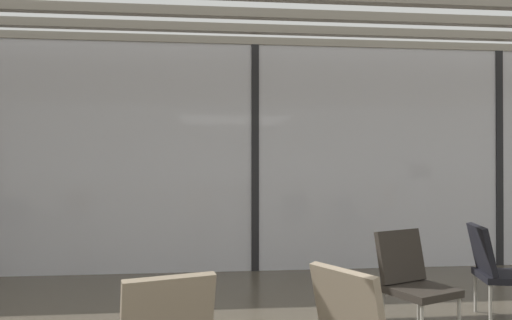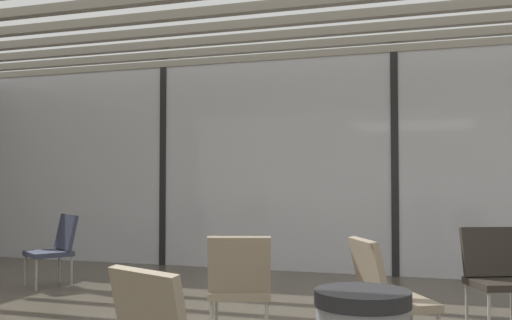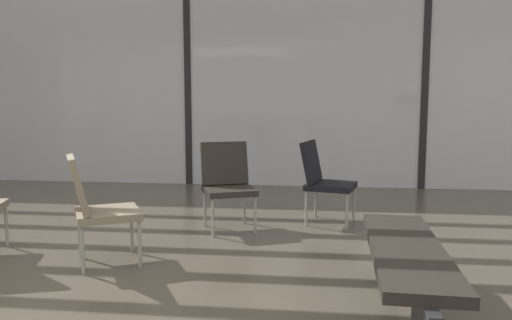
% 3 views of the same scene
% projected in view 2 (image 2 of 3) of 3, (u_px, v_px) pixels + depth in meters
% --- Properties ---
extents(glass_curtain_wall, '(14.00, 0.08, 3.06)m').
position_uv_depth(glass_curtain_wall, '(395.00, 163.00, 7.95)').
color(glass_curtain_wall, silver).
rests_on(glass_curtain_wall, ground).
extents(window_mullion_0, '(0.10, 0.12, 3.06)m').
position_uv_depth(window_mullion_0, '(164.00, 166.00, 9.03)').
color(window_mullion_0, black).
rests_on(window_mullion_0, ground).
extents(window_mullion_1, '(0.10, 0.12, 3.06)m').
position_uv_depth(window_mullion_1, '(395.00, 163.00, 7.95)').
color(window_mullion_1, black).
rests_on(window_mullion_1, ground).
extents(parked_airplane, '(12.85, 4.11, 4.11)m').
position_uv_depth(parked_airplane, '(434.00, 146.00, 12.63)').
color(parked_airplane, '#B2BCD6').
rests_on(parked_airplane, ground).
extents(lounge_chair_0, '(0.65, 0.67, 0.87)m').
position_uv_depth(lounge_chair_0, '(495.00, 271.00, 5.11)').
color(lounge_chair_0, '#28231E').
rests_on(lounge_chair_0, ground).
extents(lounge_chair_1, '(0.69, 0.67, 0.87)m').
position_uv_depth(lounge_chair_1, '(386.00, 291.00, 4.19)').
color(lounge_chair_1, '#7F705B').
rests_on(lounge_chair_1, ground).
extents(lounge_chair_5, '(0.69, 0.70, 0.87)m').
position_uv_depth(lounge_chair_5, '(56.00, 245.00, 7.18)').
color(lounge_chair_5, '#33384C').
rests_on(lounge_chair_5, ground).
extents(lounge_chair_7, '(0.61, 0.64, 0.87)m').
position_uv_depth(lounge_chair_7, '(240.00, 283.00, 4.54)').
color(lounge_chair_7, '#7F705B').
rests_on(lounge_chair_7, ground).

